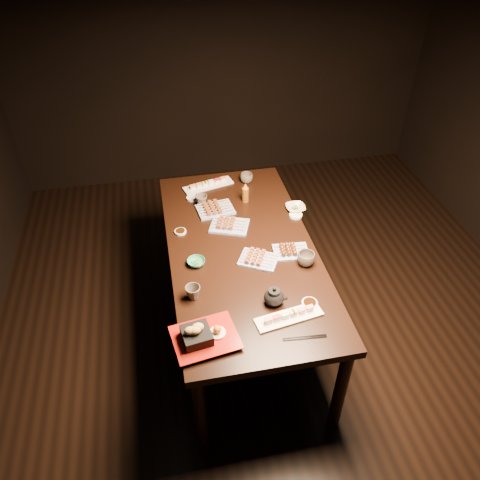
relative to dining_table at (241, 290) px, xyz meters
name	(u,v)px	position (x,y,z in m)	size (l,w,h in m)	color
ground	(288,359)	(0.25, -0.34, -0.38)	(5.00, 5.00, 0.00)	black
dining_table	(241,290)	(0.00, 0.00, 0.00)	(0.90, 1.80, 0.75)	black
sushi_platter_near	(289,315)	(0.13, -0.61, 0.40)	(0.37, 0.10, 0.04)	white
sushi_platter_far	(208,184)	(-0.10, 0.74, 0.40)	(0.37, 0.10, 0.05)	white
yakitori_plate_center	(229,223)	(-0.04, 0.22, 0.41)	(0.24, 0.18, 0.06)	#828EB6
yakitori_plate_right	(259,257)	(0.08, -0.14, 0.40)	(0.22, 0.16, 0.06)	#828EB6
yakitori_plate_left	(215,207)	(-0.10, 0.42, 0.41)	(0.24, 0.18, 0.06)	#828EB6
tsukune_plate	(291,249)	(0.29, -0.11, 0.40)	(0.21, 0.15, 0.05)	#828EB6
edamame_bowl_green	(196,262)	(-0.30, -0.10, 0.39)	(0.11, 0.11, 0.03)	#309465
edamame_bowl_cream	(295,208)	(0.44, 0.32, 0.39)	(0.13, 0.13, 0.03)	beige
tempura_tray	(205,333)	(-0.32, -0.67, 0.43)	(0.32, 0.26, 0.12)	black
teacup_near_left	(193,292)	(-0.35, -0.37, 0.41)	(0.08, 0.08, 0.08)	#4C443A
teacup_mid_right	(306,259)	(0.34, -0.22, 0.42)	(0.10, 0.10, 0.08)	#4C443A
teacup_far_left	(201,200)	(-0.18, 0.51, 0.41)	(0.08, 0.08, 0.08)	#4C443A
teacup_far_right	(247,178)	(0.19, 0.73, 0.41)	(0.09, 0.09, 0.07)	#4C443A
teapot	(274,296)	(0.08, -0.49, 0.43)	(0.13, 0.13, 0.11)	black
condiment_bottle	(245,193)	(0.13, 0.49, 0.45)	(0.05, 0.05, 0.14)	brown
sauce_dish_west	(180,232)	(-0.36, 0.23, 0.38)	(0.08, 0.08, 0.01)	white
sauce_dish_east	(296,215)	(0.42, 0.25, 0.38)	(0.09, 0.09, 0.02)	white
sauce_dish_se	(310,303)	(0.27, -0.54, 0.38)	(0.09, 0.09, 0.02)	white
sauce_dish_nw	(192,198)	(-0.24, 0.59, 0.38)	(0.08, 0.08, 0.01)	white
chopsticks_near	(213,348)	(-0.29, -0.73, 0.38)	(0.21, 0.02, 0.01)	black
chopsticks_se	(305,337)	(0.17, -0.76, 0.38)	(0.22, 0.02, 0.01)	black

